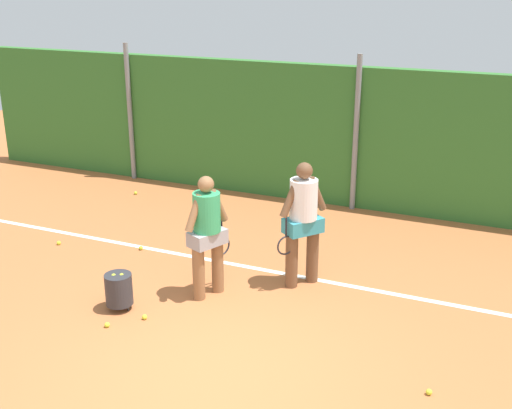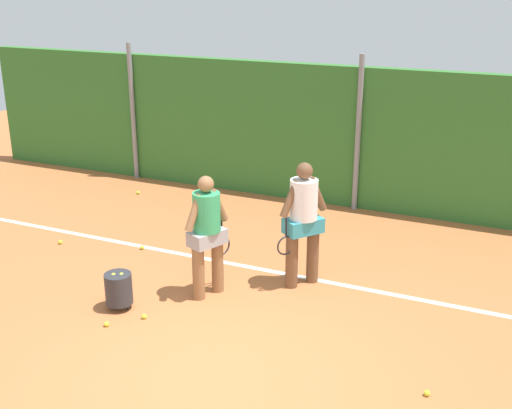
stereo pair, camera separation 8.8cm
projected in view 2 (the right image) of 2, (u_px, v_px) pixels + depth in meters
ground_plane at (272, 302)px, 8.73m from camera, size 26.00×26.00×0.00m
hedge_fence_backdrop at (360, 139)px, 11.90m from camera, size 16.90×0.25×2.64m
fence_post_left at (133, 112)px, 13.58m from camera, size 0.10×0.10×2.88m
fence_post_center at (358, 134)px, 11.71m from camera, size 0.10×0.10×2.88m
court_baseline_paint at (295, 276)px, 9.48m from camera, size 12.35×0.10×0.01m
player_foreground_near at (207, 230)px, 8.62m from camera, size 0.47×0.76×1.72m
player_midcourt at (303, 218)px, 8.91m from camera, size 0.56×0.71×1.80m
ball_hopper at (119, 288)px, 8.47m from camera, size 0.36×0.36×0.51m
tennis_ball_0 at (427, 393)px, 6.78m from camera, size 0.07×0.07×0.07m
tennis_ball_1 at (209, 224)px, 11.36m from camera, size 0.07×0.07×0.07m
tennis_ball_2 at (60, 242)px, 10.59m from camera, size 0.07×0.07×0.07m
tennis_ball_3 at (138, 193)px, 12.99m from camera, size 0.07×0.07×0.07m
tennis_ball_4 at (106, 324)px, 8.11m from camera, size 0.07×0.07×0.07m
tennis_ball_5 at (144, 316)px, 8.29m from camera, size 0.07×0.07×0.07m
tennis_ball_7 at (142, 247)px, 10.39m from camera, size 0.07×0.07×0.07m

